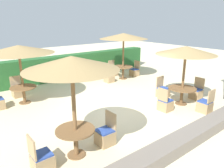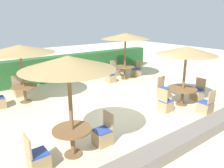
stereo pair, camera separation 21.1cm
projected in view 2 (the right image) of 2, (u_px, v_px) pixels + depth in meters
The scene contains 21 objects.
ground_plane at pixel (121, 109), 8.60m from camera, with size 40.00×40.00×0.00m, color beige.
hedge_row at pixel (59, 68), 12.71m from camera, with size 13.00×0.70×1.37m, color #28602D.
stone_border at pixel (189, 137), 6.25m from camera, with size 10.00×0.56×0.35m, color slate.
parasol_back_right at pixel (125, 36), 12.24m from camera, with size 2.74×2.74×2.65m.
round_table_back_right at pixel (125, 69), 12.78m from camera, with size 1.14×1.14×0.75m.
patio_chair_back_right_west at pixel (110, 78), 12.20m from camera, with size 0.46×0.46×0.93m.
patio_chair_back_right_east at pixel (136, 72), 13.51m from camera, with size 0.46×0.46×0.93m.
patio_chair_back_right_north at pixel (115, 71), 13.66m from camera, with size 0.46×0.46×0.93m.
parasol_front_right at pixel (187, 51), 8.45m from camera, with size 2.34×2.34×2.41m.
round_table_front_right at pixel (183, 92), 8.93m from camera, with size 1.13×1.13×0.70m.
patio_chair_front_right_north at pixel (163, 92), 9.83m from camera, with size 0.46×0.46×0.93m.
patio_chair_front_right_west at pixel (165, 105), 8.38m from camera, with size 0.46×0.46×0.93m.
patio_chair_front_right_east at pixel (197, 93), 9.62m from camera, with size 0.46×0.46×0.93m.
patio_chair_front_right_south at pixel (206, 106), 8.20m from camera, with size 0.46×0.46×0.93m.
parasol_back_left at pixel (20, 49), 8.71m from camera, with size 2.79×2.79×2.44m.
round_table_back_left at pixel (25, 90), 9.20m from camera, with size 1.06×1.06×0.71m.
patio_chair_back_left_north at pixel (19, 90), 10.04m from camera, with size 0.46×0.46×0.93m.
parasol_front_left at pixel (68, 63), 5.05m from camera, with size 2.25×2.25×2.62m.
round_table_front_left at pixel (72, 135), 5.59m from camera, with size 1.00×1.00×0.75m.
patio_chair_front_left_west at pixel (38, 159), 5.13m from camera, with size 0.46×0.46×0.93m.
patio_chair_front_left_east at pixel (103, 135), 6.18m from camera, with size 0.46×0.46×0.93m.
Camera 2 is at (-5.11, -6.10, 3.44)m, focal length 35.00 mm.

